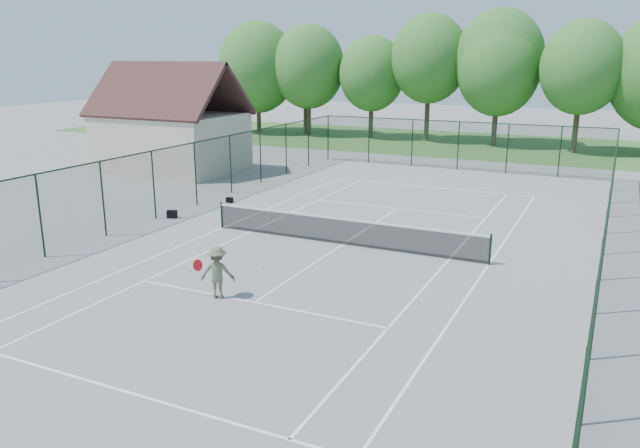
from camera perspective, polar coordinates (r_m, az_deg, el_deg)
The scene contains 10 objects.
ground at distance 23.77m, azimuth 2.09°, elevation -1.89°, with size 140.00×140.00×0.00m, color gray.
grass_far at distance 52.11m, azimuth 15.54°, elevation 6.93°, with size 80.00×16.00×0.01m, color #3E702D.
court_lines at distance 23.77m, azimuth 2.09°, elevation -1.88°, with size 11.05×23.85×0.01m.
tennis_net at distance 23.61m, azimuth 2.10°, elevation -0.55°, with size 11.08×0.08×1.10m.
fence_enclosure at distance 23.36m, azimuth 2.13°, elevation 1.77°, with size 18.05×36.05×3.02m.
utility_building at distance 39.92m, azimuth -13.53°, elevation 9.22°, with size 8.60×6.27×6.63m.
tree_line_far at distance 51.65m, azimuth 16.02°, elevation 13.51°, with size 39.40×6.40×9.70m.
sports_bag_a at distance 28.35m, azimuth -13.38°, elevation 0.87°, with size 0.43×0.26×0.34m, color black.
sports_bag_b at distance 30.84m, azimuth -8.27°, elevation 2.19°, with size 0.32×0.20×0.25m, color black.
tennis_player at distance 18.65m, azimuth -9.37°, elevation -4.36°, with size 1.99×0.99×1.59m.
Camera 1 is at (9.06, -20.84, 6.96)m, focal length 35.00 mm.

